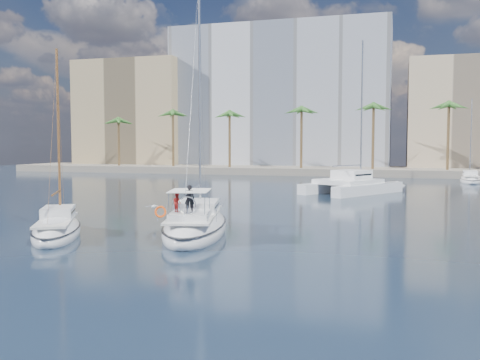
% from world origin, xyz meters
% --- Properties ---
extents(ground, '(160.00, 160.00, 0.00)m').
position_xyz_m(ground, '(0.00, 0.00, 0.00)').
color(ground, black).
rests_on(ground, ground).
extents(quay, '(120.00, 14.00, 1.20)m').
position_xyz_m(quay, '(0.00, 61.00, 0.60)').
color(quay, gray).
rests_on(quay, ground).
extents(building_modern, '(42.00, 16.00, 28.00)m').
position_xyz_m(building_modern, '(-12.00, 73.00, 14.00)').
color(building_modern, silver).
rests_on(building_modern, ground).
extents(building_tan_left, '(22.00, 14.00, 22.00)m').
position_xyz_m(building_tan_left, '(-42.00, 69.00, 11.00)').
color(building_tan_left, tan).
rests_on(building_tan_left, ground).
extents(building_beige, '(20.00, 14.00, 20.00)m').
position_xyz_m(building_beige, '(22.00, 70.00, 10.00)').
color(building_beige, beige).
rests_on(building_beige, ground).
extents(palm_left, '(3.60, 3.60, 12.30)m').
position_xyz_m(palm_left, '(-34.00, 57.00, 10.28)').
color(palm_left, brown).
rests_on(palm_left, ground).
extents(palm_centre, '(3.60, 3.60, 12.30)m').
position_xyz_m(palm_centre, '(0.00, 57.00, 10.28)').
color(palm_centre, brown).
rests_on(palm_centre, ground).
extents(main_sloop, '(6.15, 11.77, 16.69)m').
position_xyz_m(main_sloop, '(-1.35, -2.64, 0.52)').
color(main_sloop, white).
rests_on(main_sloop, ground).
extents(small_sloop, '(6.08, 8.43, 11.74)m').
position_xyz_m(small_sloop, '(-8.76, -5.78, 0.43)').
color(small_sloop, white).
rests_on(small_sloop, ground).
extents(catamaran, '(10.68, 12.57, 16.54)m').
position_xyz_m(catamaran, '(5.44, 26.30, 1.13)').
color(catamaran, white).
rests_on(catamaran, ground).
extents(seagull, '(1.23, 0.53, 0.23)m').
position_xyz_m(seagull, '(-6.04, 1.51, 1.01)').
color(seagull, silver).
rests_on(seagull, ground).
extents(moored_yacht_a, '(3.37, 9.52, 11.90)m').
position_xyz_m(moored_yacht_a, '(20.00, 47.00, 0.00)').
color(moored_yacht_a, white).
rests_on(moored_yacht_a, ground).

